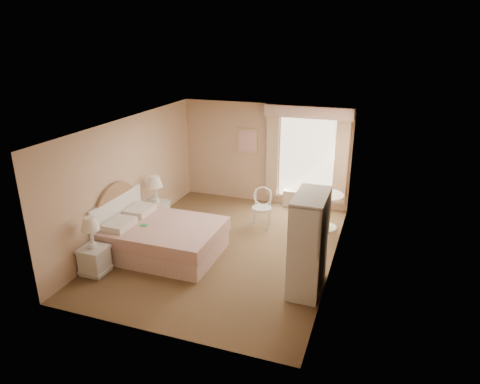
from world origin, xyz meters
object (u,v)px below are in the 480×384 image
at_px(round_table, 325,205).
at_px(armoire, 309,251).
at_px(cafe_chair, 262,204).
at_px(nightstand_far, 157,207).
at_px(bed, 160,237).
at_px(nightstand_near, 94,253).

distance_m(round_table, armoire, 2.50).
bearing_deg(round_table, cafe_chair, -165.53).
height_order(nightstand_far, cafe_chair, nightstand_far).
bearing_deg(bed, nightstand_near, -123.80).
bearing_deg(bed, round_table, 38.07).
height_order(round_table, armoire, armoire).
distance_m(bed, armoire, 2.97).
height_order(bed, nightstand_far, bed).
bearing_deg(round_table, nightstand_near, -137.17).
bearing_deg(armoire, bed, 174.74).
height_order(round_table, cafe_chair, cafe_chair).
relative_size(cafe_chair, armoire, 0.53).
bearing_deg(nightstand_far, armoire, -21.06).
bearing_deg(cafe_chair, nightstand_far, -168.64).
height_order(nightstand_near, armoire, armoire).
distance_m(bed, round_table, 3.61).
bearing_deg(nightstand_far, round_table, 16.97).
bearing_deg(armoire, round_table, 92.21).
height_order(nightstand_far, round_table, nightstand_far).
relative_size(nightstand_far, round_table, 1.43).
distance_m(cafe_chair, armoire, 2.59).
height_order(bed, round_table, bed).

